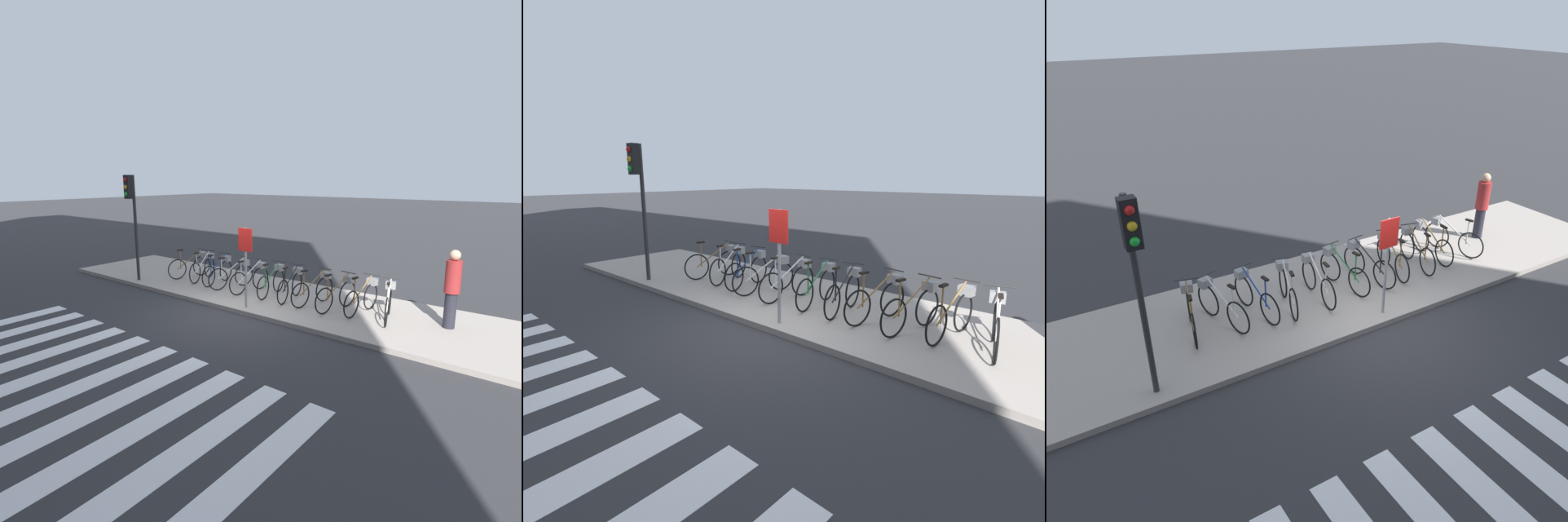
% 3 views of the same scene
% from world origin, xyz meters
% --- Properties ---
extents(ground_plane, '(120.00, 120.00, 0.00)m').
position_xyz_m(ground_plane, '(0.00, 0.00, 0.00)').
color(ground_plane, '#2D2D30').
extents(sidewalk, '(15.70, 3.48, 0.12)m').
position_xyz_m(sidewalk, '(0.00, 1.74, 0.06)').
color(sidewalk, '#9E9389').
rests_on(sidewalk, ground_plane).
extents(parked_bicycle_0, '(0.54, 1.61, 1.01)m').
position_xyz_m(parked_bicycle_0, '(-3.48, 1.74, 0.56)').
color(parked_bicycle_0, black).
rests_on(parked_bicycle_0, sidewalk).
extents(parked_bicycle_1, '(0.59, 1.59, 1.01)m').
position_xyz_m(parked_bicycle_1, '(-2.88, 1.72, 0.56)').
color(parked_bicycle_1, black).
rests_on(parked_bicycle_1, sidewalk).
extents(parked_bicycle_2, '(0.46, 1.63, 1.01)m').
position_xyz_m(parked_bicycle_2, '(-2.15, 1.68, 0.56)').
color(parked_bicycle_2, black).
rests_on(parked_bicycle_2, sidewalk).
extents(parked_bicycle_3, '(0.59, 1.59, 1.01)m').
position_xyz_m(parked_bicycle_3, '(-1.42, 1.58, 0.56)').
color(parked_bicycle_3, black).
rests_on(parked_bicycle_3, sidewalk).
extents(parked_bicycle_4, '(0.46, 1.64, 1.01)m').
position_xyz_m(parked_bicycle_4, '(-0.70, 1.57, 0.56)').
color(parked_bicycle_4, black).
rests_on(parked_bicycle_4, sidewalk).
extents(parked_bicycle_5, '(0.46, 1.63, 1.01)m').
position_xyz_m(parked_bicycle_5, '(0.02, 1.65, 0.56)').
color(parked_bicycle_5, black).
rests_on(parked_bicycle_5, sidewalk).
extents(parked_bicycle_6, '(0.46, 1.63, 1.01)m').
position_xyz_m(parked_bicycle_6, '(0.70, 1.63, 0.56)').
color(parked_bicycle_6, black).
rests_on(parked_bicycle_6, sidewalk).
extents(parked_bicycle_7, '(0.52, 1.61, 1.01)m').
position_xyz_m(parked_bicycle_7, '(1.44, 1.65, 0.56)').
color(parked_bicycle_7, black).
rests_on(parked_bicycle_7, sidewalk).
extents(parked_bicycle_8, '(0.50, 1.62, 1.01)m').
position_xyz_m(parked_bicycle_8, '(2.17, 1.61, 0.56)').
color(parked_bicycle_8, black).
rests_on(parked_bicycle_8, sidewalk).
extents(parked_bicycle_9, '(0.46, 1.64, 1.01)m').
position_xyz_m(parked_bicycle_9, '(2.79, 1.76, 0.56)').
color(parked_bicycle_9, black).
rests_on(parked_bicycle_9, sidewalk).
extents(parked_bicycle_10, '(0.60, 1.59, 1.01)m').
position_xyz_m(parked_bicycle_10, '(3.46, 1.72, 0.56)').
color(parked_bicycle_10, black).
rests_on(parked_bicycle_10, sidewalk).
extents(traffic_light, '(0.24, 0.40, 3.46)m').
position_xyz_m(traffic_light, '(-4.60, 0.24, 2.61)').
color(traffic_light, '#2D2D2D').
rests_on(traffic_light, sidewalk).
extents(sign_post, '(0.44, 0.07, 2.11)m').
position_xyz_m(sign_post, '(0.14, 0.29, 1.56)').
color(sign_post, '#99999E').
rests_on(sign_post, sidewalk).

